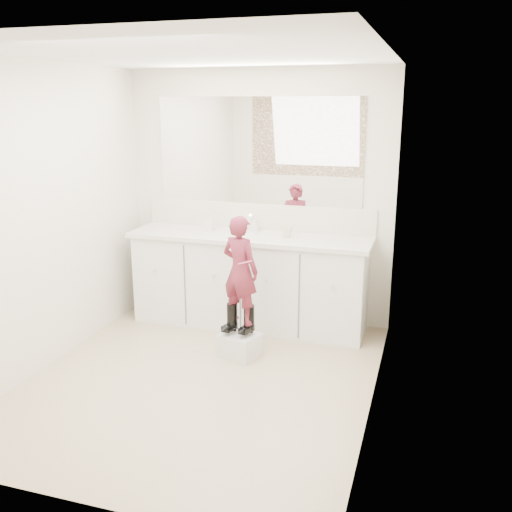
% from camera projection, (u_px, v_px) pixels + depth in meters
% --- Properties ---
extents(floor, '(3.00, 3.00, 0.00)m').
position_uv_depth(floor, '(201.00, 380.00, 4.43)').
color(floor, '#937E60').
rests_on(floor, ground).
extents(ceiling, '(3.00, 3.00, 0.00)m').
position_uv_depth(ceiling, '(192.00, 54.00, 3.80)').
color(ceiling, white).
rests_on(ceiling, wall_back).
extents(wall_back, '(2.60, 0.00, 2.60)m').
position_uv_depth(wall_back, '(258.00, 197.00, 5.50)').
color(wall_back, beige).
rests_on(wall_back, floor).
extents(wall_front, '(2.60, 0.00, 2.60)m').
position_uv_depth(wall_front, '(74.00, 294.00, 2.73)').
color(wall_front, beige).
rests_on(wall_front, floor).
extents(wall_left, '(0.00, 3.00, 3.00)m').
position_uv_depth(wall_left, '(45.00, 219.00, 4.49)').
color(wall_left, beige).
rests_on(wall_left, floor).
extents(wall_right, '(0.00, 3.00, 3.00)m').
position_uv_depth(wall_right, '(380.00, 242.00, 3.74)').
color(wall_right, beige).
rests_on(wall_right, floor).
extents(vanity_cabinet, '(2.20, 0.55, 0.85)m').
position_uv_depth(vanity_cabinet, '(250.00, 282.00, 5.45)').
color(vanity_cabinet, silver).
rests_on(vanity_cabinet, floor).
extents(countertop, '(2.28, 0.58, 0.04)m').
position_uv_depth(countertop, '(249.00, 237.00, 5.32)').
color(countertop, beige).
rests_on(countertop, vanity_cabinet).
extents(backsplash, '(2.28, 0.03, 0.25)m').
position_uv_depth(backsplash, '(258.00, 216.00, 5.53)').
color(backsplash, beige).
rests_on(backsplash, countertop).
extents(mirror, '(2.00, 0.02, 1.00)m').
position_uv_depth(mirror, '(258.00, 151.00, 5.37)').
color(mirror, white).
rests_on(mirror, wall_back).
extents(dot_panel, '(2.00, 0.01, 1.20)m').
position_uv_depth(dot_panel, '(67.00, 200.00, 2.63)').
color(dot_panel, '#472819').
rests_on(dot_panel, wall_front).
extents(faucet, '(0.08, 0.08, 0.10)m').
position_uv_depth(faucet, '(254.00, 226.00, 5.45)').
color(faucet, silver).
rests_on(faucet, countertop).
extents(cup, '(0.13, 0.13, 0.10)m').
position_uv_depth(cup, '(286.00, 231.00, 5.22)').
color(cup, beige).
rests_on(cup, countertop).
extents(soap_bottle, '(0.09, 0.09, 0.17)m').
position_uv_depth(soap_bottle, '(210.00, 222.00, 5.48)').
color(soap_bottle, silver).
rests_on(soap_bottle, countertop).
extents(step_stool, '(0.37, 0.34, 0.20)m').
position_uv_depth(step_stool, '(240.00, 345.00, 4.83)').
color(step_stool, silver).
rests_on(step_stool, floor).
extents(boot_left, '(0.14, 0.19, 0.26)m').
position_uv_depth(boot_left, '(232.00, 318.00, 4.81)').
color(boot_left, black).
rests_on(boot_left, step_stool).
extents(boot_right, '(0.14, 0.19, 0.26)m').
position_uv_depth(boot_right, '(249.00, 320.00, 4.77)').
color(boot_right, black).
rests_on(boot_right, step_stool).
extents(toddler, '(0.38, 0.31, 0.91)m').
position_uv_depth(toddler, '(240.00, 270.00, 4.68)').
color(toddler, '#A5324B').
rests_on(toddler, step_stool).
extents(toothbrush, '(0.13, 0.05, 0.06)m').
position_uv_depth(toothbrush, '(245.00, 262.00, 4.56)').
color(toothbrush, '#DA548A').
rests_on(toothbrush, toddler).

